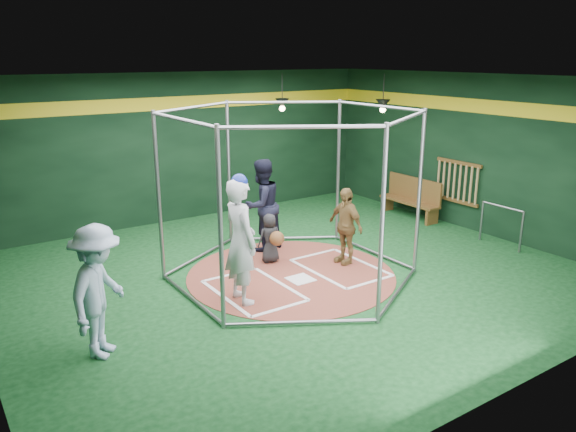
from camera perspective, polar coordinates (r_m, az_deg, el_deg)
room_shell at (r=9.81m, az=0.30°, el=3.55°), size 10.10×9.10×3.53m
clay_disc at (r=10.33m, az=0.31°, el=-5.97°), size 3.80×3.80×0.01m
home_plate at (r=10.10m, az=1.28°, el=-6.43°), size 0.43×0.43×0.01m
batter_box_left at (r=9.66m, az=-3.53°, el=-7.55°), size 1.17×1.77×0.01m
batter_box_right at (r=10.67m, az=5.31°, el=-5.23°), size 1.17×1.77×0.01m
batting_cage at (r=9.86m, az=0.33°, el=2.10°), size 4.05×4.67×3.00m
bat_rack at (r=13.55m, az=16.80°, el=3.34°), size 0.07×1.25×0.98m
pendant_lamp_near at (r=13.83m, az=-0.60°, el=11.37°), size 0.34×0.34×0.90m
pendant_lamp_far at (r=13.70m, az=9.62°, el=11.10°), size 0.34×0.34×0.90m
batter_figure at (r=8.94m, az=-4.84°, el=-2.42°), size 0.51×0.76×2.11m
visitor_leopard at (r=10.72m, az=5.84°, el=-0.98°), size 0.40×0.88×1.48m
catcher_figure at (r=10.76m, az=-1.76°, el=-2.26°), size 0.51×0.57×0.96m
umpire at (r=11.36m, az=-2.71°, el=1.12°), size 1.04×0.89×1.88m
bystander_blue at (r=7.79m, az=-18.69°, el=-7.29°), size 1.29×1.33×1.82m
dugout_bench at (r=14.15m, az=12.44°, el=1.91°), size 0.39×1.69×0.99m
steel_railing at (r=12.49m, az=20.88°, el=-0.31°), size 0.05×1.02×0.88m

